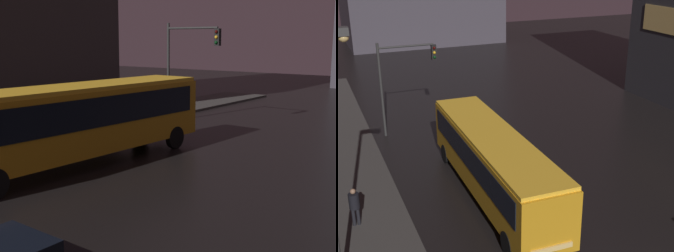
% 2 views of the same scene
% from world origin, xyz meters
% --- Properties ---
extents(sidewalk_left, '(4.00, 48.00, 0.15)m').
position_xyz_m(sidewalk_left, '(-9.00, 10.00, 0.07)').
color(sidewalk_left, '#3D3A38').
rests_on(sidewalk_left, ground).
extents(bus_near, '(2.71, 11.76, 3.10)m').
position_xyz_m(bus_near, '(-3.00, 9.71, 1.91)').
color(bus_near, orange).
rests_on(bus_near, ground).
extents(traffic_light_main, '(3.53, 0.35, 5.71)m').
position_xyz_m(traffic_light_main, '(-4.94, 19.33, 3.91)').
color(traffic_light_main, '#2D2D2D').
rests_on(traffic_light_main, ground).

